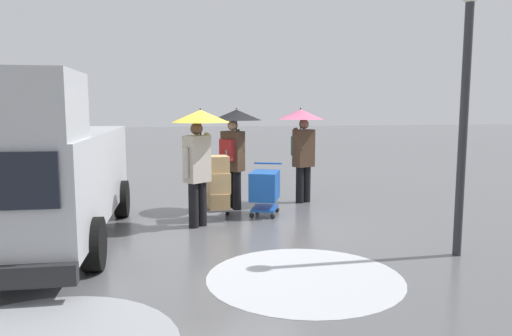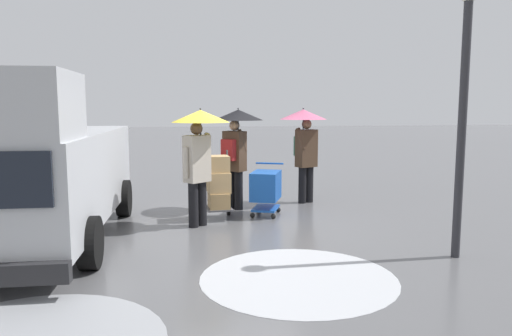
{
  "view_description": "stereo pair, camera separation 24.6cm",
  "coord_description": "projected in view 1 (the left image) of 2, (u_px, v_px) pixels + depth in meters",
  "views": [
    {
      "loc": [
        1.38,
        8.81,
        2.16
      ],
      "look_at": [
        -0.28,
        0.19,
        1.05
      ],
      "focal_mm": 33.86,
      "sensor_mm": 36.0,
      "label": 1
    },
    {
      "loc": [
        1.14,
        8.86,
        2.16
      ],
      "look_at": [
        -0.28,
        0.19,
        1.05
      ],
      "focal_mm": 33.86,
      "sensor_mm": 36.0,
      "label": 2
    }
  ],
  "objects": [
    {
      "name": "ground_plane",
      "position": [
        239.0,
        222.0,
        9.12
      ],
      "size": [
        90.0,
        90.0,
        0.0
      ],
      "primitive_type": "plane",
      "color": "#5B5B5E"
    },
    {
      "name": "street_lamp",
      "position": [
        465.0,
        92.0,
        6.79
      ],
      "size": [
        0.28,
        0.28,
        3.86
      ],
      "color": "#2D2D33",
      "rests_on": "ground"
    },
    {
      "name": "cargo_van_parked_right",
      "position": [
        41.0,
        171.0,
        7.45
      ],
      "size": [
        2.33,
        5.4,
        2.6
      ],
      "color": "#B7BABF",
      "rests_on": "ground"
    },
    {
      "name": "shopping_cart_vendor",
      "position": [
        265.0,
        187.0,
        9.66
      ],
      "size": [
        0.81,
        0.96,
        1.02
      ],
      "color": "#1951B2",
      "rests_on": "ground"
    },
    {
      "name": "pedestrian_pink_side",
      "position": [
        234.0,
        136.0,
        10.06
      ],
      "size": [
        1.04,
        1.04,
        2.15
      ],
      "color": "black",
      "rests_on": "ground"
    },
    {
      "name": "hand_dolly_boxes",
      "position": [
        218.0,
        185.0,
        9.29
      ],
      "size": [
        0.55,
        0.73,
        1.32
      ],
      "color": "#515156",
      "rests_on": "ground"
    },
    {
      "name": "pedestrian_white_side",
      "position": [
        199.0,
        139.0,
        8.63
      ],
      "size": [
        1.04,
        1.04,
        2.15
      ],
      "color": "black",
      "rests_on": "ground"
    },
    {
      "name": "pedestrian_black_side",
      "position": [
        302.0,
        134.0,
        10.81
      ],
      "size": [
        1.04,
        1.04,
        2.15
      ],
      "color": "black",
      "rests_on": "ground"
    },
    {
      "name": "slush_patch_near_cluster",
      "position": [
        305.0,
        277.0,
        6.15
      ],
      "size": [
        2.51,
        2.51,
        0.01
      ],
      "primitive_type": "cylinder",
      "color": "silver",
      "rests_on": "ground"
    }
  ]
}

